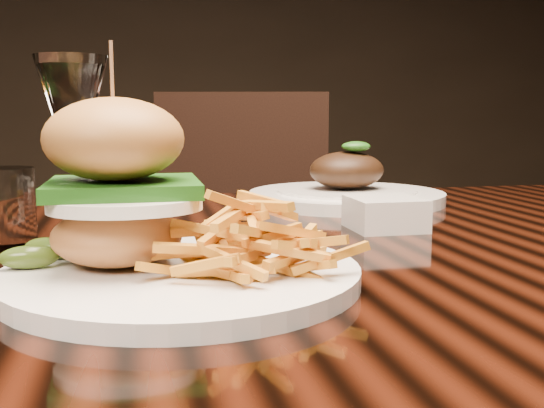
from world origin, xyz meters
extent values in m
plane|color=#493827|center=(0.00, 3.50, 1.40)|extent=(6.00, 0.00, 6.00)
cube|color=black|center=(0.00, 0.00, 0.73)|extent=(1.60, 0.90, 0.04)
cylinder|color=white|center=(-0.10, -0.16, 0.76)|extent=(0.30, 0.30, 0.01)
ellipsoid|color=#A36934|center=(-0.16, -0.14, 0.79)|extent=(0.11, 0.11, 0.05)
ellipsoid|color=silver|center=(-0.15, -0.16, 0.82)|extent=(0.12, 0.10, 0.01)
ellipsoid|color=orange|center=(-0.13, -0.18, 0.82)|extent=(0.02, 0.02, 0.01)
cube|color=#255F17|center=(-0.16, -0.14, 0.83)|extent=(0.13, 0.12, 0.01)
ellipsoid|color=#9A602A|center=(-0.16, -0.14, 0.87)|extent=(0.12, 0.12, 0.07)
cylinder|color=#966946|center=(-0.16, -0.14, 0.91)|extent=(0.00, 0.00, 0.09)
ellipsoid|color=#2D4412|center=(-0.23, -0.14, 0.77)|extent=(0.05, 0.02, 0.02)
ellipsoid|color=#2D4412|center=(-0.22, -0.11, 0.77)|extent=(0.05, 0.04, 0.02)
cube|color=white|center=(0.16, 0.04, 0.77)|extent=(0.10, 0.10, 0.04)
cylinder|color=white|center=(-0.20, 0.00, 0.75)|extent=(0.07, 0.07, 0.00)
cylinder|color=white|center=(-0.20, 0.00, 0.81)|extent=(0.01, 0.01, 0.10)
cone|color=white|center=(-0.20, 0.00, 0.90)|extent=(0.07, 0.07, 0.09)
cylinder|color=white|center=(-0.28, 0.03, 0.79)|extent=(0.06, 0.06, 0.09)
cylinder|color=white|center=(0.19, 0.29, 0.76)|extent=(0.31, 0.31, 0.02)
cylinder|color=white|center=(0.19, 0.29, 0.76)|extent=(0.22, 0.22, 0.02)
ellipsoid|color=black|center=(0.19, 0.29, 0.80)|extent=(0.12, 0.10, 0.06)
ellipsoid|color=#255F17|center=(0.20, 0.28, 0.84)|extent=(0.05, 0.03, 0.02)
cube|color=black|center=(0.09, 0.80, 0.45)|extent=(0.56, 0.56, 0.06)
cube|color=black|center=(0.14, 1.00, 0.70)|extent=(0.46, 0.16, 0.50)
cylinder|color=black|center=(-0.05, 1.03, 0.23)|extent=(0.04, 0.04, 0.45)
cylinder|color=black|center=(0.32, 0.94, 0.23)|extent=(0.04, 0.04, 0.45)
camera|label=1|loc=(-0.14, -0.68, 0.89)|focal=42.00mm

